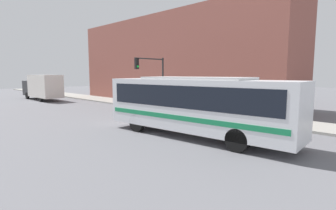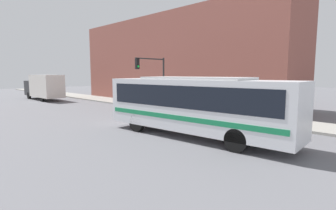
% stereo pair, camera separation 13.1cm
% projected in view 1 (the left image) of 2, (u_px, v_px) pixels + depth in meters
% --- Properties ---
extents(ground_plane, '(120.00, 120.00, 0.00)m').
position_uv_depth(ground_plane, '(242.00, 142.00, 12.78)').
color(ground_plane, slate).
extents(sidewalk, '(3.37, 70.00, 0.16)m').
position_uv_depth(sidewalk, '(116.00, 101.00, 31.12)').
color(sidewalk, gray).
rests_on(sidewalk, ground_plane).
extents(building_facade, '(6.00, 28.20, 9.69)m').
position_uv_depth(building_facade, '(173.00, 61.00, 30.42)').
color(building_facade, brown).
rests_on(building_facade, ground_plane).
extents(city_bus, '(3.31, 10.75, 3.17)m').
position_uv_depth(city_bus, '(195.00, 102.00, 13.69)').
color(city_bus, silver).
rests_on(city_bus, ground_plane).
extents(delivery_truck, '(2.22, 8.27, 3.18)m').
position_uv_depth(delivery_truck, '(42.00, 86.00, 33.07)').
color(delivery_truck, silver).
rests_on(delivery_truck, ground_plane).
extents(fire_hydrant, '(0.22, 0.30, 0.69)m').
position_uv_depth(fire_hydrant, '(221.00, 112.00, 19.50)').
color(fire_hydrant, '#999999').
rests_on(fire_hydrant, sidewalk).
extents(traffic_light_pole, '(3.28, 0.35, 4.60)m').
position_uv_depth(traffic_light_pole, '(153.00, 73.00, 22.90)').
color(traffic_light_pole, '#2D2D2D').
rests_on(traffic_light_pole, sidewalk).
extents(parking_meter, '(0.14, 0.14, 1.40)m').
position_uv_depth(parking_meter, '(168.00, 99.00, 23.32)').
color(parking_meter, '#2D2D2D').
rests_on(parking_meter, sidewalk).
extents(pedestrian_near_corner, '(0.34, 0.34, 1.72)m').
position_uv_depth(pedestrian_near_corner, '(147.00, 96.00, 26.66)').
color(pedestrian_near_corner, '#23283D').
rests_on(pedestrian_near_corner, sidewalk).
extents(pedestrian_mid_block, '(0.34, 0.34, 1.59)m').
position_uv_depth(pedestrian_mid_block, '(164.00, 99.00, 25.11)').
color(pedestrian_mid_block, '#47382D').
rests_on(pedestrian_mid_block, sidewalk).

